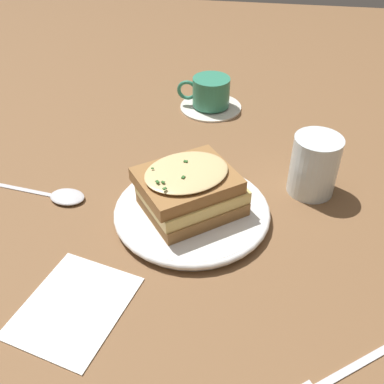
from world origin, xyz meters
name	(u,v)px	position (x,y,z in m)	size (l,w,h in m)	color
ground_plane	(170,226)	(0.00, 0.00, 0.00)	(2.40, 2.40, 0.00)	brown
dinner_plate	(192,212)	(0.03, -0.03, 0.01)	(0.24, 0.24, 0.02)	white
sandwich	(190,190)	(0.03, -0.03, 0.05)	(0.17, 0.18, 0.07)	olive
teacup_with_saucer	(210,95)	(0.39, -0.01, 0.03)	(0.13, 0.14, 0.07)	silver
water_glass	(314,165)	(0.12, -0.21, 0.05)	(0.08, 0.08, 0.10)	silver
spoon	(62,196)	(0.04, 0.19, 0.00)	(0.05, 0.17, 0.01)	silver
napkin	(74,306)	(-0.17, 0.09, 0.00)	(0.15, 0.12, 0.00)	white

